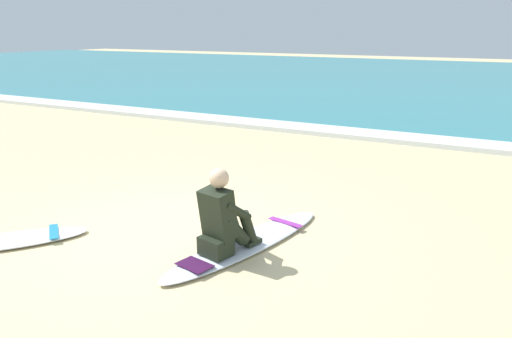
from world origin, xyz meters
TOP-DOWN VIEW (x-y plane):
  - ground_plane at (0.00, 0.00)m, footprint 80.00×80.00m
  - sea at (0.00, 20.31)m, footprint 80.00×28.00m
  - breaking_foam at (0.00, 6.61)m, footprint 80.00×0.90m
  - surfboard_main at (1.05, 0.13)m, footprint 1.06×2.63m
  - surfer_seated at (0.97, -0.25)m, footprint 0.48×0.76m
  - surfboard_spare_near at (-1.43, -1.11)m, footprint 1.51×1.66m

SIDE VIEW (x-z plane):
  - ground_plane at x=0.00m, z-range 0.00..0.00m
  - surfboard_main at x=1.05m, z-range 0.00..0.07m
  - surfboard_spare_near at x=-1.43m, z-range 0.00..0.07m
  - sea at x=0.00m, z-range 0.00..0.10m
  - breaking_foam at x=0.00m, z-range 0.00..0.11m
  - surfer_seated at x=0.97m, z-range -0.04..0.91m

